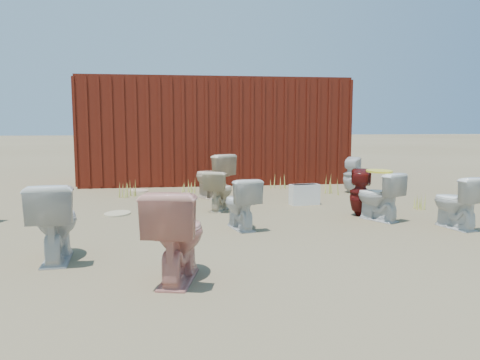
{
  "coord_description": "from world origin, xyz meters",
  "views": [
    {
      "loc": [
        -0.96,
        -6.18,
        1.38
      ],
      "look_at": [
        0.0,
        0.6,
        0.55
      ],
      "focal_mm": 35.0,
      "sensor_mm": 36.0,
      "label": 1
    }
  ],
  "objects": [
    {
      "name": "ground",
      "position": [
        0.0,
        0.0,
        0.0
      ],
      "size": [
        100.0,
        100.0,
        0.0
      ],
      "primitive_type": "plane",
      "color": "brown",
      "rests_on": "ground"
    },
    {
      "name": "shipping_container",
      "position": [
        0.0,
        5.2,
        1.2
      ],
      "size": [
        6.0,
        2.4,
        2.4
      ],
      "primitive_type": "cube",
      "color": "#4D120C",
      "rests_on": "ground"
    },
    {
      "name": "toilet_front_a",
      "position": [
        -2.16,
        -1.35,
        0.4
      ],
      "size": [
        0.52,
        0.82,
        0.8
      ],
      "primitive_type": "imported",
      "rotation": [
        0.0,
        0.0,
        3.23
      ],
      "color": "silver",
      "rests_on": "ground"
    },
    {
      "name": "toilet_front_pink",
      "position": [
        -0.95,
        -2.13,
        0.41
      ],
      "size": [
        0.63,
        0.89,
        0.82
      ],
      "primitive_type": "imported",
      "rotation": [
        0.0,
        0.0,
        2.91
      ],
      "color": "#DC8D7F",
      "rests_on": "ground"
    },
    {
      "name": "toilet_front_c",
      "position": [
        -0.11,
        -0.2,
        0.34
      ],
      "size": [
        0.52,
        0.73,
        0.68
      ],
      "primitive_type": "imported",
      "rotation": [
        0.0,
        0.0,
        3.37
      ],
      "color": "silver",
      "rests_on": "ground"
    },
    {
      "name": "toilet_front_maroon",
      "position": [
        1.8,
        0.42,
        0.35
      ],
      "size": [
        0.42,
        0.43,
        0.7
      ],
      "primitive_type": "imported",
      "rotation": [
        0.0,
        0.0,
        2.71
      ],
      "color": "#57110F",
      "rests_on": "ground"
    },
    {
      "name": "toilet_front_e",
      "position": [
        2.72,
        -0.56,
        0.35
      ],
      "size": [
        0.52,
        0.75,
        0.7
      ],
      "primitive_type": "imported",
      "rotation": [
        0.0,
        0.0,
        3.34
      ],
      "color": "white",
      "rests_on": "ground"
    },
    {
      "name": "toilet_back_beige_left",
      "position": [
        -0.27,
        2.31,
        0.42
      ],
      "size": [
        0.85,
        0.93,
        0.83
      ],
      "primitive_type": "imported",
      "rotation": [
        0.0,
        0.0,
        3.76
      ],
      "color": "beige",
      "rests_on": "ground"
    },
    {
      "name": "toilet_back_beige_right",
      "position": [
        -0.25,
        1.16,
        0.32
      ],
      "size": [
        0.59,
        0.72,
        0.64
      ],
      "primitive_type": "imported",
      "rotation": [
        0.0,
        0.0,
        2.7
      ],
      "color": "beige",
      "rests_on": "ground"
    },
    {
      "name": "toilet_back_yellowlid",
      "position": [
        1.92,
        0.07,
        0.35
      ],
      "size": [
        0.65,
        0.78,
        0.69
      ],
      "primitive_type": "imported",
      "rotation": [
        0.0,
        0.0,
        3.61
      ],
      "color": "silver",
      "rests_on": "ground"
    },
    {
      "name": "toilet_back_e",
      "position": [
        2.55,
        2.71,
        0.36
      ],
      "size": [
        0.45,
        0.45,
        0.71
      ],
      "primitive_type": "imported",
      "rotation": [
        0.0,
        0.0,
        2.48
      ],
      "color": "silver",
      "rests_on": "ground"
    },
    {
      "name": "yellow_lid",
      "position": [
        1.92,
        0.07,
        0.71
      ],
      "size": [
        0.35,
        0.44,
        0.02
      ],
      "primitive_type": "ellipsoid",
      "color": "yellow",
      "rests_on": "toilet_back_yellowlid"
    },
    {
      "name": "loose_tank",
      "position": [
        1.23,
        1.47,
        0.17
      ],
      "size": [
        0.53,
        0.28,
        0.35
      ],
      "primitive_type": "cube",
      "rotation": [
        0.0,
        0.0,
        0.17
      ],
      "color": "white",
      "rests_on": "ground"
    },
    {
      "name": "loose_lid_near",
      "position": [
        -1.83,
        1.04,
        0.01
      ],
      "size": [
        0.5,
        0.58,
        0.02
      ],
      "primitive_type": "ellipsoid",
      "rotation": [
        0.0,
        0.0,
        -0.27
      ],
      "color": "beige",
      "rests_on": "ground"
    },
    {
      "name": "loose_lid_far",
      "position": [
        -1.7,
        3.5,
        0.01
      ],
      "size": [
        0.57,
        0.59,
        0.02
      ],
      "primitive_type": "ellipsoid",
      "rotation": [
        0.0,
        0.0,
        0.65
      ],
      "color": "beige",
      "rests_on": "ground"
    },
    {
      "name": "weed_clump_a",
      "position": [
        -1.84,
        2.78,
        0.15
      ],
      "size": [
        0.36,
        0.36,
        0.3
      ],
      "primitive_type": "cone",
      "color": "#B7B849",
      "rests_on": "ground"
    },
    {
      "name": "weed_clump_b",
      "position": [
        0.42,
        2.87,
        0.13
      ],
      "size": [
        0.32,
        0.32,
        0.27
      ],
      "primitive_type": "cone",
      "color": "#B7B849",
      "rests_on": "ground"
    },
    {
      "name": "weed_clump_c",
      "position": [
        2.1,
        2.52,
        0.18
      ],
      "size": [
        0.36,
        0.36,
        0.37
      ],
      "primitive_type": "cone",
      "color": "#B7B849",
      "rests_on": "ground"
    },
    {
      "name": "weed_clump_d",
      "position": [
        -0.66,
        3.16,
        0.13
      ],
      "size": [
        0.3,
        0.3,
        0.26
      ],
      "primitive_type": "cone",
      "color": "#B7B849",
      "rests_on": "ground"
    },
    {
      "name": "weed_clump_e",
      "position": [
        1.2,
        3.5,
        0.15
      ],
      "size": [
        0.34,
        0.34,
        0.3
      ],
      "primitive_type": "cone",
      "color": "#B7B849",
      "rests_on": "ground"
    },
    {
      "name": "weed_clump_f",
      "position": [
        3.03,
        0.78,
        0.13
      ],
      "size": [
        0.28,
        0.28,
        0.26
      ],
      "primitive_type": "cone",
      "color": "#B7B849",
      "rests_on": "ground"
    }
  ]
}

